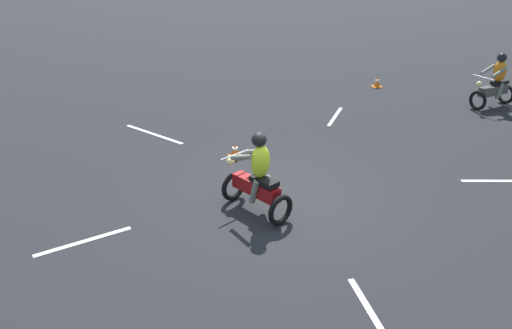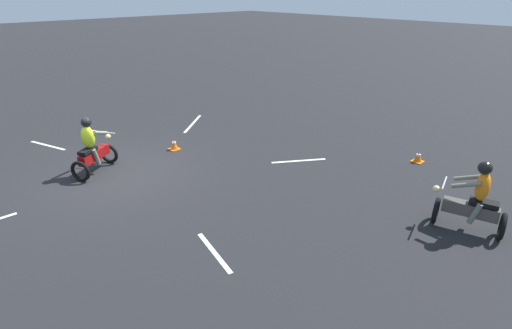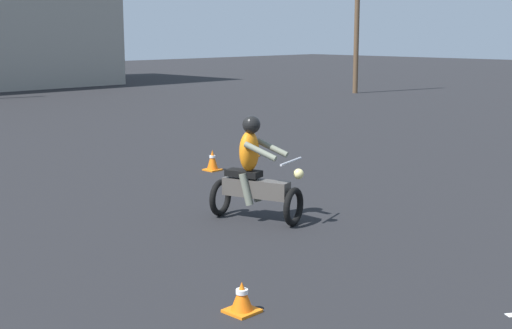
% 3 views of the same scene
% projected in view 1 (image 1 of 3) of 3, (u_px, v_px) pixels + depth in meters
% --- Properties ---
extents(ground_plane, '(120.00, 120.00, 0.00)m').
position_uv_depth(ground_plane, '(281.00, 199.00, 10.09)').
color(ground_plane, black).
extents(motorcycle_rider_foreground, '(1.51, 1.23, 1.66)m').
position_uv_depth(motorcycle_rider_foreground, '(257.00, 178.00, 9.31)').
color(motorcycle_rider_foreground, black).
rests_on(motorcycle_rider_foreground, ground).
extents(motorcycle_rider_background, '(0.99, 1.56, 1.66)m').
position_uv_depth(motorcycle_rider_background, '(496.00, 84.00, 15.17)').
color(motorcycle_rider_background, black).
rests_on(motorcycle_rider_background, ground).
extents(traffic_cone_near_left, '(0.32, 0.32, 0.34)m').
position_uv_depth(traffic_cone_near_left, '(377.00, 82.00, 17.35)').
color(traffic_cone_near_left, orange).
rests_on(traffic_cone_near_left, ground).
extents(traffic_cone_near_right, '(0.32, 0.32, 0.36)m').
position_uv_depth(traffic_cone_near_right, '(235.00, 151.00, 11.86)').
color(traffic_cone_near_right, orange).
rests_on(traffic_cone_near_right, ground).
extents(lane_stripe_e, '(1.94, 0.14, 0.01)m').
position_uv_depth(lane_stripe_e, '(377.00, 322.00, 6.89)').
color(lane_stripe_e, silver).
rests_on(lane_stripe_e, ground).
extents(lane_stripe_n, '(0.44, 1.49, 0.01)m').
position_uv_depth(lane_stripe_n, '(496.00, 181.00, 10.82)').
color(lane_stripe_n, silver).
rests_on(lane_stripe_n, ground).
extents(lane_stripe_nw, '(1.48, 1.02, 0.01)m').
position_uv_depth(lane_stripe_nw, '(335.00, 116.00, 14.63)').
color(lane_stripe_nw, silver).
rests_on(lane_stripe_nw, ground).
extents(lane_stripe_sw, '(1.75, 1.45, 0.01)m').
position_uv_depth(lane_stripe_sw, '(154.00, 134.00, 13.34)').
color(lane_stripe_sw, silver).
rests_on(lane_stripe_sw, ground).
extents(lane_stripe_s, '(0.65, 1.62, 0.01)m').
position_uv_depth(lane_stripe_s, '(84.00, 241.00, 8.70)').
color(lane_stripe_s, silver).
rests_on(lane_stripe_s, ground).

